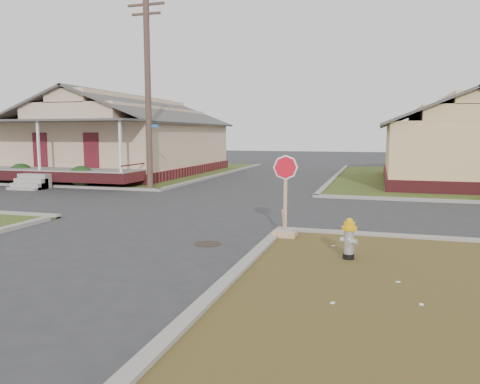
# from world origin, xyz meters

# --- Properties ---
(ground) EXTENTS (120.00, 120.00, 0.00)m
(ground) POSITION_xyz_m (0.00, 0.00, 0.00)
(ground) COLOR #2B2C2E
(ground) RESTS_ON ground
(verge_far_left) EXTENTS (19.00, 19.00, 0.05)m
(verge_far_left) POSITION_xyz_m (-13.00, 18.00, 0.03)
(verge_far_left) COLOR #33491A
(verge_far_left) RESTS_ON ground
(curbs) EXTENTS (80.00, 40.00, 0.12)m
(curbs) POSITION_xyz_m (0.00, 5.00, 0.00)
(curbs) COLOR gray
(curbs) RESTS_ON ground
(manhole) EXTENTS (0.64, 0.64, 0.01)m
(manhole) POSITION_xyz_m (2.20, -0.50, 0.01)
(manhole) COLOR black
(manhole) RESTS_ON ground
(corner_house) EXTENTS (10.10, 15.50, 5.30)m
(corner_house) POSITION_xyz_m (-10.00, 16.68, 2.28)
(corner_house) COLOR maroon
(corner_house) RESTS_ON ground
(side_house_yellow) EXTENTS (7.60, 11.60, 4.70)m
(side_house_yellow) POSITION_xyz_m (10.00, 16.50, 2.19)
(side_house_yellow) COLOR maroon
(side_house_yellow) RESTS_ON ground
(utility_pole) EXTENTS (1.80, 0.28, 9.00)m
(utility_pole) POSITION_xyz_m (-4.20, 8.90, 4.66)
(utility_pole) COLOR #3F2C24
(utility_pole) RESTS_ON ground
(fire_hydrant) EXTENTS (0.32, 0.32, 0.87)m
(fire_hydrant) POSITION_xyz_m (5.54, -1.07, 0.53)
(fire_hydrant) COLOR black
(fire_hydrant) RESTS_ON ground
(stop_sign) EXTENTS (0.59, 0.57, 2.07)m
(stop_sign) POSITION_xyz_m (3.85, 0.70, 0.50)
(stop_sign) COLOR tan
(stop_sign) RESTS_ON ground
(hedge_left) EXTENTS (1.37, 1.12, 1.05)m
(hedge_left) POSITION_xyz_m (-12.12, 9.57, 0.57)
(hedge_left) COLOR #173412
(hedge_left) RESTS_ON verge_far_left
(hedge_right) EXTENTS (1.37, 1.12, 1.05)m
(hedge_right) POSITION_xyz_m (-7.95, 8.91, 0.57)
(hedge_right) COLOR #173412
(hedge_right) RESTS_ON verge_far_left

